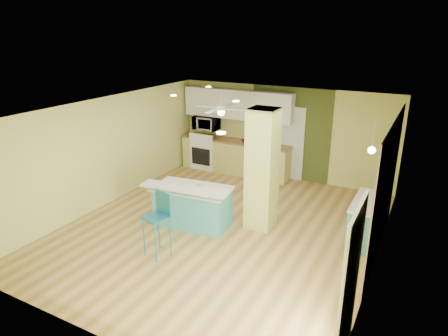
{
  "coord_description": "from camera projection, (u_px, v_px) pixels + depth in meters",
  "views": [
    {
      "loc": [
        3.54,
        -6.53,
        3.96
      ],
      "look_at": [
        -0.17,
        0.4,
        1.18
      ],
      "focal_mm": 32.0,
      "sensor_mm": 36.0,
      "label": 1
    }
  ],
  "objects": [
    {
      "name": "microwave",
      "position": [
        206.0,
        123.0,
        11.53
      ],
      "size": [
        0.7,
        0.48,
        0.39
      ],
      "primitive_type": "imported",
      "color": "white",
      "rests_on": "wall_back"
    },
    {
      "name": "canister",
      "position": [
        199.0,
        186.0,
        8.09
      ],
      "size": [
        0.13,
        0.13,
        0.15
      ],
      "primitive_type": "cylinder",
      "color": "gold",
      "rests_on": "peninsula"
    },
    {
      "name": "upper_cabinets",
      "position": [
        238.0,
        104.0,
        11.01
      ],
      "size": [
        3.2,
        0.34,
        0.8
      ],
      "primitive_type": "cube",
      "color": "white",
      "rests_on": "wall_back"
    },
    {
      "name": "interior_door",
      "position": [
        289.0,
        143.0,
        10.77
      ],
      "size": [
        0.82,
        0.05,
        2.0
      ],
      "primitive_type": "cube",
      "color": "silver",
      "rests_on": "floor"
    },
    {
      "name": "peninsula",
      "position": [
        192.0,
        205.0,
        8.32
      ],
      "size": [
        1.85,
        1.15,
        0.97
      ],
      "rotation": [
        0.0,
        0.0,
        0.11
      ],
      "color": "teal",
      "rests_on": "floor"
    },
    {
      "name": "wall_front",
      "position": [
        89.0,
        257.0,
        4.99
      ],
      "size": [
        6.0,
        0.01,
        2.5
      ],
      "primitive_type": "cube",
      "color": "#C9CC6D",
      "rests_on": "floor"
    },
    {
      "name": "wall_left",
      "position": [
        108.0,
        151.0,
        9.24
      ],
      "size": [
        0.01,
        7.0,
        2.5
      ],
      "primitive_type": "cube",
      "color": "#C9CC6D",
      "rests_on": "floor"
    },
    {
      "name": "pendant_lamp",
      "position": [
        372.0,
        150.0,
        7.14
      ],
      "size": [
        0.14,
        0.14,
        0.69
      ],
      "color": "silver",
      "rests_on": "ceiling"
    },
    {
      "name": "french_door",
      "position": [
        350.0,
        287.0,
        4.74
      ],
      "size": [
        0.04,
        1.08,
        2.1
      ],
      "primitive_type": "cube",
      "color": "white",
      "rests_on": "floor"
    },
    {
      "name": "wall_decor",
      "position": [
        388.0,
        169.0,
        7.15
      ],
      "size": [
        0.03,
        0.9,
        0.7
      ],
      "primitive_type": "cube",
      "color": "brown",
      "rests_on": "wood_panel"
    },
    {
      "name": "ceiling",
      "position": [
        222.0,
        109.0,
        7.48
      ],
      "size": [
        6.0,
        7.0,
        0.01
      ],
      "primitive_type": "cube",
      "color": "white",
      "rests_on": "wall_back"
    },
    {
      "name": "floor",
      "position": [
        222.0,
        228.0,
        8.32
      ],
      "size": [
        6.0,
        7.0,
        0.01
      ],
      "primitive_type": "cube",
      "color": "olive",
      "rests_on": "ground"
    },
    {
      "name": "stove",
      "position": [
        206.0,
        152.0,
        11.82
      ],
      "size": [
        0.76,
        0.66,
        1.08
      ],
      "color": "white",
      "rests_on": "floor"
    },
    {
      "name": "column",
      "position": [
        262.0,
        170.0,
        8.03
      ],
      "size": [
        0.55,
        0.55,
        2.5
      ],
      "primitive_type": "cube",
      "color": "#C0C95D",
      "rests_on": "floor"
    },
    {
      "name": "wall_right",
      "position": [
        382.0,
        201.0,
        6.57
      ],
      "size": [
        0.01,
        7.0,
        2.5
      ],
      "primitive_type": "cube",
      "color": "#C9CC6D",
      "rests_on": "floor"
    },
    {
      "name": "kitchen_run",
      "position": [
        235.0,
        156.0,
        11.4
      ],
      "size": [
        3.25,
        0.63,
        0.94
      ],
      "color": "#C8C869",
      "rests_on": "floor"
    },
    {
      "name": "ceiling_fan",
      "position": [
        221.0,
        109.0,
        9.78
      ],
      "size": [
        1.41,
        1.41,
        0.61
      ],
      "color": "white",
      "rests_on": "ceiling"
    },
    {
      "name": "wood_panel",
      "position": [
        386.0,
        189.0,
        7.07
      ],
      "size": [
        0.02,
        3.4,
        2.5
      ],
      "primitive_type": "cube",
      "color": "#8E7151",
      "rests_on": "floor"
    },
    {
      "name": "bar_stool",
      "position": [
        159.0,
        214.0,
        7.11
      ],
      "size": [
        0.49,
        0.49,
        1.22
      ],
      "rotation": [
        0.0,
        0.0,
        -0.27
      ],
      "color": "teal",
      "rests_on": "floor"
    },
    {
      "name": "side_counter",
      "position": [
        366.0,
        221.0,
        7.72
      ],
      "size": [
        0.56,
        1.31,
        0.84
      ],
      "color": "teal",
      "rests_on": "floor"
    },
    {
      "name": "wall_back",
      "position": [
        283.0,
        133.0,
        10.82
      ],
      "size": [
        6.0,
        0.01,
        2.5
      ],
      "primitive_type": "cube",
      "color": "#C9CC6D",
      "rests_on": "floor"
    },
    {
      "name": "olive_accent",
      "position": [
        290.0,
        134.0,
        10.71
      ],
      "size": [
        2.2,
        0.02,
        2.5
      ],
      "primitive_type": "cube",
      "color": "#404E1F",
      "rests_on": "floor"
    },
    {
      "name": "fruit_bowl",
      "position": [
        248.0,
        141.0,
        11.04
      ],
      "size": [
        0.34,
        0.34,
        0.08
      ],
      "primitive_type": "imported",
      "rotation": [
        0.0,
        0.0,
        -0.01
      ],
      "color": "#3B2418",
      "rests_on": "kitchen_run"
    }
  ]
}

